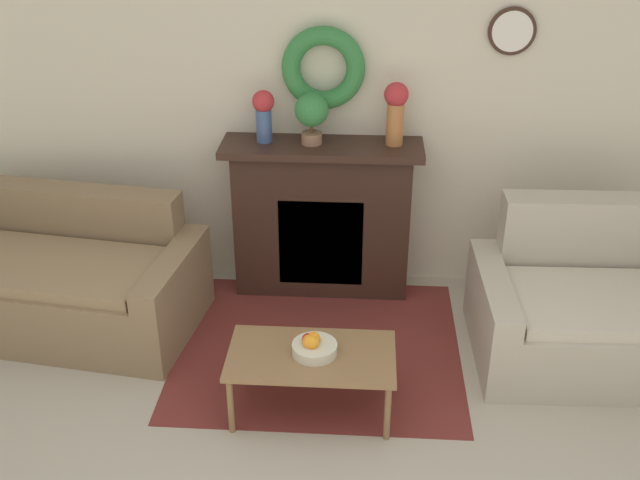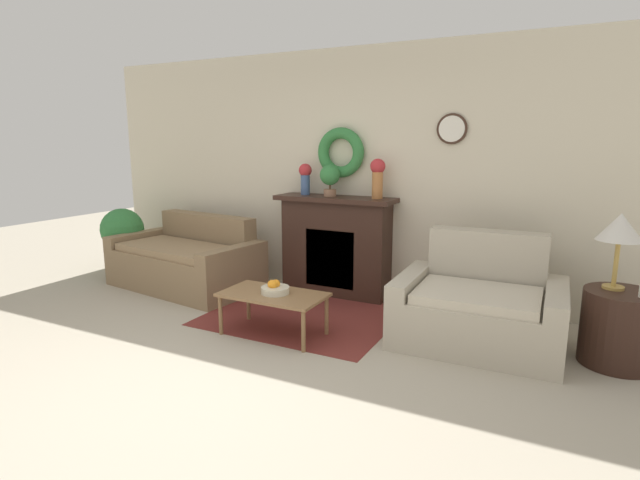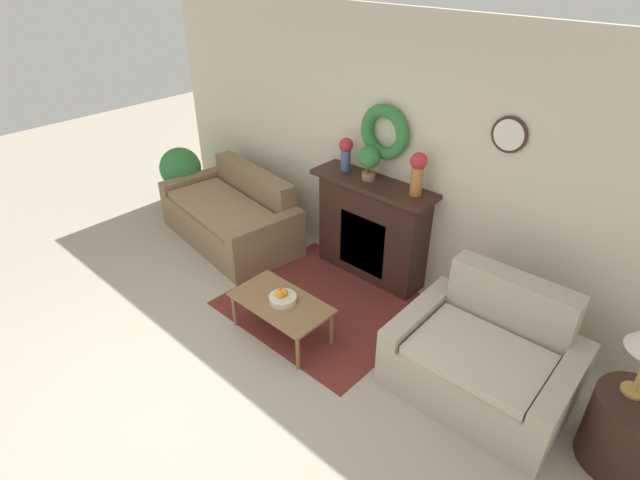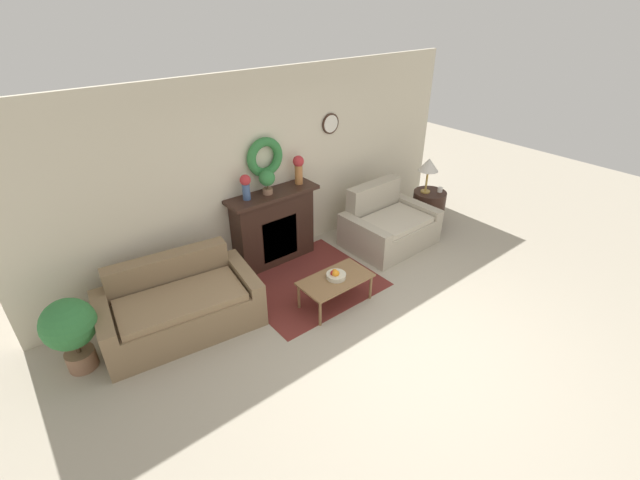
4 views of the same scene
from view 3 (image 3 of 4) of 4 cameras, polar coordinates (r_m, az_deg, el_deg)
name	(u,v)px [view 3 (image 3 of 4)]	position (r m, az deg, el deg)	size (l,w,h in m)	color
ground_plane	(183,412)	(4.28, -15.39, -18.44)	(16.00, 16.00, 0.00)	#ADA38E
floor_rug	(325,304)	(5.11, 0.57, -7.34)	(1.80, 1.61, 0.01)	maroon
wall_back	(397,155)	(5.05, 8.84, 9.62)	(6.80, 0.19, 2.70)	beige
fireplace	(372,228)	(5.30, 5.92, 1.33)	(1.35, 0.41, 1.11)	#331E16
couch_left	(232,216)	(6.14, -10.00, 2.71)	(1.89, 1.19, 0.83)	#846B4C
loveseat_right	(485,358)	(4.31, 18.31, -12.68)	(1.38, 1.03, 0.92)	#B2A893
coffee_table	(281,305)	(4.56, -4.48, -7.37)	(0.93, 0.51, 0.38)	olive
fruit_bowl	(282,297)	(4.51, -4.34, -6.53)	(0.25, 0.25, 0.12)	beige
side_table_by_loveseat	(628,432)	(4.22, 31.72, -18.14)	(0.55, 0.55, 0.59)	#331E16
vase_on_mantel_left	(346,152)	(5.19, 2.98, 10.05)	(0.15, 0.15, 0.35)	#3D5684
vase_on_mantel_right	(418,171)	(4.72, 11.11, 7.79)	(0.16, 0.16, 0.42)	#AD6B38
potted_plant_on_mantel	(369,160)	(4.99, 5.66, 9.14)	(0.22, 0.22, 0.34)	#8E664C
potted_plant_floor_by_couch	(181,172)	(6.92, -15.60, 7.51)	(0.54, 0.54, 0.86)	#8E664C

